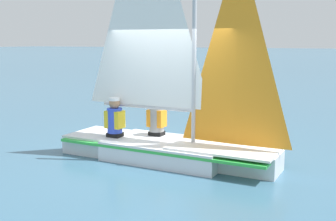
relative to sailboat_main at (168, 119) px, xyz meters
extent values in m
plane|color=#38607A|center=(-0.01, 0.00, -0.81)|extent=(260.00, 260.00, 0.00)
cube|color=silver|center=(-0.01, 0.00, -0.63)|extent=(2.34, 1.34, 0.37)
cube|color=silver|center=(1.65, 0.00, -0.63)|extent=(0.98, 0.74, 0.37)
cube|color=silver|center=(-1.67, 0.00, -0.63)|extent=(0.98, 1.14, 0.37)
cube|color=green|center=(-0.01, 0.00, -0.51)|extent=(4.18, 1.36, 0.05)
cube|color=silver|center=(1.16, 0.00, -0.42)|extent=(1.92, 1.24, 0.04)
cylinder|color=#B7B7BC|center=(0.52, 0.00, 2.06)|extent=(0.08, 0.08, 5.01)
cylinder|color=#B7B7BC|center=(-0.47, 0.00, 0.19)|extent=(2.00, 0.07, 0.07)
pyramid|color=orange|center=(1.32, 0.00, 1.39)|extent=(1.44, 0.05, 3.46)
cube|color=black|center=(-2.22, 0.00, -0.68)|extent=(0.08, 0.03, 0.26)
cube|color=black|center=(-0.45, 0.35, -0.58)|extent=(0.28, 0.24, 0.45)
cylinder|color=gray|center=(-0.45, 0.35, -0.11)|extent=(0.30, 0.30, 0.50)
cube|color=orange|center=(-0.45, 0.35, -0.08)|extent=(0.34, 0.26, 0.35)
sphere|color=#A87A56|center=(-0.45, 0.35, 0.24)|extent=(0.22, 0.22, 0.22)
cube|color=black|center=(-1.13, -0.16, -0.58)|extent=(0.28, 0.24, 0.45)
cylinder|color=blue|center=(-1.13, -0.16, -0.11)|extent=(0.30, 0.30, 0.50)
cube|color=yellow|center=(-1.13, -0.16, -0.08)|extent=(0.34, 0.26, 0.35)
sphere|color=#A87A56|center=(-1.13, -0.16, 0.24)|extent=(0.22, 0.22, 0.22)
cylinder|color=white|center=(-1.13, -0.16, 0.32)|extent=(0.21, 0.21, 0.06)
camera|label=1|loc=(3.63, -7.04, 1.47)|focal=45.00mm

